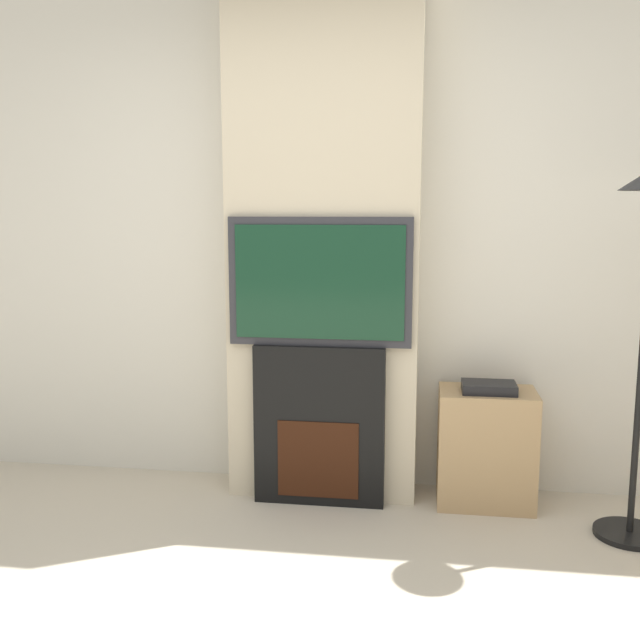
# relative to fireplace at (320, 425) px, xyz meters

# --- Properties ---
(wall_back) EXTENTS (6.00, 0.06, 2.70)m
(wall_back) POSITION_rel_fireplace_xyz_m (0.00, 0.33, 0.94)
(wall_back) COLOR silver
(wall_back) RESTS_ON ground_plane
(chimney_breast) EXTENTS (0.97, 0.30, 2.70)m
(chimney_breast) POSITION_rel_fireplace_xyz_m (0.00, 0.15, 0.94)
(chimney_breast) COLOR beige
(chimney_breast) RESTS_ON ground_plane
(fireplace) EXTENTS (0.66, 0.15, 0.82)m
(fireplace) POSITION_rel_fireplace_xyz_m (0.00, 0.00, 0.00)
(fireplace) COLOR black
(fireplace) RESTS_ON ground_plane
(television) EXTENTS (0.91, 0.07, 0.64)m
(television) POSITION_rel_fireplace_xyz_m (0.00, -0.00, 0.73)
(television) COLOR #2D2D33
(television) RESTS_ON fireplace
(media_stand) EXTENTS (0.48, 0.32, 0.64)m
(media_stand) POSITION_rel_fireplace_xyz_m (0.84, 0.09, -0.10)
(media_stand) COLOR tan
(media_stand) RESTS_ON ground_plane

